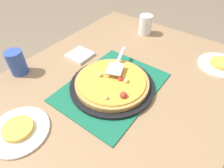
# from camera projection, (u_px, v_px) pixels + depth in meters

# --- Properties ---
(ground_plane) EXTENTS (8.00, 8.00, 0.00)m
(ground_plane) POSITION_uv_depth(u_px,v_px,m) (112.00, 161.00, 1.38)
(ground_plane) COLOR #84705B
(dining_table) EXTENTS (1.40, 1.00, 0.75)m
(dining_table) POSITION_uv_depth(u_px,v_px,m) (112.00, 103.00, 0.94)
(dining_table) COLOR #9E7A56
(dining_table) RESTS_ON ground_plane
(placemat) EXTENTS (0.48, 0.36, 0.01)m
(placemat) POSITION_uv_depth(u_px,v_px,m) (112.00, 87.00, 0.86)
(placemat) COLOR #196B4C
(placemat) RESTS_ON dining_table
(pizza_pan) EXTENTS (0.38, 0.38, 0.01)m
(pizza_pan) POSITION_uv_depth(u_px,v_px,m) (112.00, 85.00, 0.86)
(pizza_pan) COLOR black
(pizza_pan) RESTS_ON placemat
(pizza) EXTENTS (0.33, 0.33, 0.05)m
(pizza) POSITION_uv_depth(u_px,v_px,m) (112.00, 82.00, 0.84)
(pizza) COLOR tan
(pizza) RESTS_ON pizza_pan
(plate_near_left) EXTENTS (0.22, 0.22, 0.01)m
(plate_near_left) POSITION_uv_depth(u_px,v_px,m) (19.00, 131.00, 0.69)
(plate_near_left) COLOR white
(plate_near_left) RESTS_ON dining_table
(plate_far_right) EXTENTS (0.22, 0.22, 0.01)m
(plate_far_right) POSITION_uv_depth(u_px,v_px,m) (220.00, 65.00, 0.98)
(plate_far_right) COLOR white
(plate_far_right) RESTS_ON dining_table
(served_slice_left) EXTENTS (0.11, 0.11, 0.02)m
(served_slice_left) POSITION_uv_depth(u_px,v_px,m) (18.00, 129.00, 0.68)
(served_slice_left) COLOR #EAB747
(served_slice_left) RESTS_ON plate_near_left
(served_slice_right) EXTENTS (0.11, 0.11, 0.02)m
(served_slice_right) POSITION_uv_depth(u_px,v_px,m) (221.00, 63.00, 0.97)
(served_slice_right) COLOR #EAB747
(served_slice_right) RESTS_ON plate_far_right
(cup_near) EXTENTS (0.08, 0.08, 0.12)m
(cup_near) POSITION_uv_depth(u_px,v_px,m) (145.00, 25.00, 1.19)
(cup_near) COLOR white
(cup_near) RESTS_ON dining_table
(cup_corner) EXTENTS (0.08, 0.08, 0.12)m
(cup_corner) POSITION_uv_depth(u_px,v_px,m) (17.00, 63.00, 0.90)
(cup_corner) COLOR #3351AD
(cup_corner) RESTS_ON dining_table
(pizza_server) EXTENTS (0.23, 0.12, 0.01)m
(pizza_server) POSITION_uv_depth(u_px,v_px,m) (118.00, 62.00, 0.89)
(pizza_server) COLOR silver
(pizza_server) RESTS_ON pizza
(napkin_stack) EXTENTS (0.12, 0.12, 0.02)m
(napkin_stack) POSITION_uv_depth(u_px,v_px,m) (80.00, 55.00, 1.04)
(napkin_stack) COLOR white
(napkin_stack) RESTS_ON dining_table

